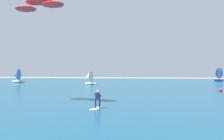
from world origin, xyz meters
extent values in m
cube|color=navy|center=(0.00, 50.54, 0.05)|extent=(160.00, 90.00, 0.10)
cube|color=white|center=(-1.62, 15.65, 0.12)|extent=(0.79, 1.47, 0.05)
cylinder|color=#19194C|center=(-1.78, 15.51, 0.55)|extent=(0.14, 0.14, 0.80)
cylinder|color=#19194C|center=(-1.45, 15.80, 0.55)|extent=(0.14, 0.14, 0.80)
cube|color=#19194C|center=(-1.62, 15.65, 1.25)|extent=(0.41, 0.31, 0.60)
sphere|color=beige|center=(-1.62, 15.65, 1.66)|extent=(0.22, 0.22, 0.22)
cylinder|color=#19194C|center=(-1.81, 15.79, 1.30)|extent=(0.22, 0.51, 0.39)
cylinder|color=#19194C|center=(-1.38, 15.67, 1.30)|extent=(0.22, 0.51, 0.39)
ellipsoid|color=white|center=(-1.87, 14.74, 0.14)|extent=(0.83, 0.76, 0.08)
ellipsoid|color=red|center=(-8.35, 17.77, 10.95)|extent=(3.77, 2.93, 0.39)
ellipsoid|color=red|center=(-10.13, 18.36, 10.40)|extent=(2.93, 2.65, 0.39)
ellipsoid|color=red|center=(-6.57, 17.18, 10.40)|extent=(2.93, 2.65, 0.39)
ellipsoid|color=silver|center=(-32.51, 55.30, 0.46)|extent=(3.95, 1.81, 0.71)
cylinder|color=silver|center=(-32.34, 55.32, 2.72)|extent=(0.12, 0.12, 3.81)
cone|color=#3F72CC|center=(-33.16, 55.21, 2.53)|extent=(2.08, 3.40, 3.20)
ellipsoid|color=white|center=(-9.26, 48.49, 0.41)|extent=(3.43, 1.92, 0.61)
cylinder|color=silver|center=(-9.11, 48.45, 2.34)|extent=(0.10, 0.10, 3.26)
cone|color=silver|center=(-9.80, 48.63, 2.18)|extent=(2.08, 3.01, 2.74)
ellipsoid|color=navy|center=(29.86, 70.31, 0.49)|extent=(3.43, 4.35, 0.79)
cylinder|color=silver|center=(29.96, 70.14, 3.00)|extent=(0.13, 0.13, 4.21)
cone|color=#3F72CC|center=(29.48, 70.93, 2.79)|extent=(3.98, 3.42, 3.54)
sphere|color=red|center=(16.09, 33.21, 0.36)|extent=(0.52, 0.52, 0.52)
camera|label=1|loc=(1.81, -3.61, 3.58)|focal=33.74mm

